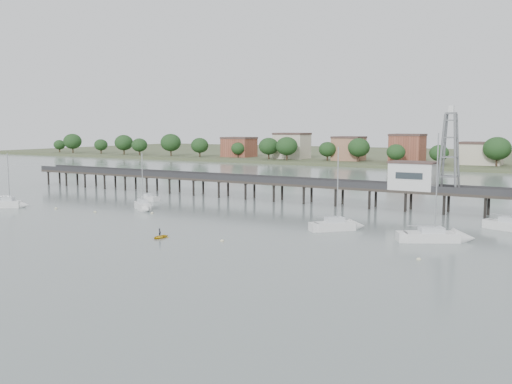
% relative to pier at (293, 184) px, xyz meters
% --- Properties ---
extents(ground_plane, '(500.00, 500.00, 0.00)m').
position_rel_pier_xyz_m(ground_plane, '(0.00, -60.00, -3.79)').
color(ground_plane, slate).
rests_on(ground_plane, ground).
extents(pier, '(150.00, 5.00, 5.50)m').
position_rel_pier_xyz_m(pier, '(0.00, 0.00, 0.00)').
color(pier, '#2D2823').
rests_on(pier, ground).
extents(pier_building, '(8.40, 5.40, 5.30)m').
position_rel_pier_xyz_m(pier_building, '(25.00, 0.00, 2.87)').
color(pier_building, silver).
rests_on(pier_building, ground).
extents(lattice_tower, '(3.20, 3.20, 15.50)m').
position_rel_pier_xyz_m(lattice_tower, '(31.50, 0.00, 7.31)').
color(lattice_tower, slate).
rests_on(lattice_tower, ground).
extents(sailboat_c, '(7.37, 7.52, 13.47)m').
position_rel_pier_xyz_m(sailboat_c, '(21.11, -25.13, -3.15)').
color(sailboat_c, silver).
rests_on(sailboat_c, ground).
extents(sailboat_a, '(6.71, 4.92, 11.09)m').
position_rel_pier_xyz_m(sailboat_a, '(-43.74, -34.92, -3.14)').
color(sailboat_a, silver).
rests_on(sailboat_a, ground).
extents(sailboat_b, '(6.66, 5.44, 11.28)m').
position_rel_pier_xyz_m(sailboat_b, '(-18.92, -24.95, -3.14)').
color(sailboat_b, silver).
rests_on(sailboat_b, ground).
extents(sailboat_d, '(9.87, 7.18, 15.90)m').
position_rel_pier_xyz_m(sailboat_d, '(36.52, -26.32, -3.17)').
color(sailboat_d, silver).
rests_on(sailboat_d, ground).
extents(white_tender, '(4.32, 2.50, 1.58)m').
position_rel_pier_xyz_m(white_tender, '(-27.09, -13.67, -3.31)').
color(white_tender, silver).
rests_on(white_tender, ground).
extents(yellow_dinghy, '(1.91, 0.56, 2.67)m').
position_rel_pier_xyz_m(yellow_dinghy, '(1.00, -44.22, -3.79)').
color(yellow_dinghy, gold).
rests_on(yellow_dinghy, ground).
extents(dinghy_occupant, '(0.66, 1.22, 0.28)m').
position_rel_pier_xyz_m(dinghy_occupant, '(1.00, -44.22, -3.79)').
color(dinghy_occupant, black).
rests_on(dinghy_occupant, ground).
extents(mooring_buoys, '(71.82, 20.80, 0.39)m').
position_rel_pier_xyz_m(mooring_buoys, '(1.22, -32.13, -3.71)').
color(mooring_buoys, beige).
rests_on(mooring_buoys, ground).
extents(far_shore, '(500.00, 170.00, 10.40)m').
position_rel_pier_xyz_m(far_shore, '(0.36, 179.58, -2.85)').
color(far_shore, '#475133').
rests_on(far_shore, ground).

